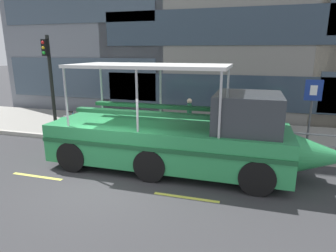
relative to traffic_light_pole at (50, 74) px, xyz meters
name	(u,v)px	position (x,y,z in m)	size (l,w,h in m)	color
ground_plane	(113,180)	(5.02, -3.94, -2.80)	(120.00, 120.00, 0.00)	#333335
sidewalk	(166,130)	(5.02, 1.66, -2.71)	(32.00, 4.80, 0.18)	gray
curb_edge	(148,146)	(5.02, -0.83, -2.71)	(32.00, 0.18, 0.18)	#B2ADA3
lane_centreline	(106,186)	(5.02, -4.39, -2.80)	(25.80, 0.12, 0.01)	#DBD64C
curb_guardrail	(183,131)	(6.41, -0.49, -2.05)	(11.08, 0.09, 0.84)	gray
traffic_light_pole	(50,74)	(0.00, 0.00, 0.00)	(0.24, 0.46, 4.34)	black
parking_sign	(312,103)	(11.07, 0.29, -0.82)	(0.60, 0.12, 2.64)	#4C4F54
leaned_bicycle	(76,124)	(1.17, -0.03, -2.24)	(1.74, 0.46, 0.96)	black
duck_tour_boat	(184,137)	(6.90, -2.52, -1.68)	(9.61, 2.62, 3.42)	#2D9351
pedestrian_near_bow	(266,118)	(9.56, 0.73, -1.61)	(0.29, 0.45, 1.68)	black
pedestrian_mid_left	(189,113)	(6.33, 0.96, -1.63)	(0.22, 0.47, 1.64)	black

